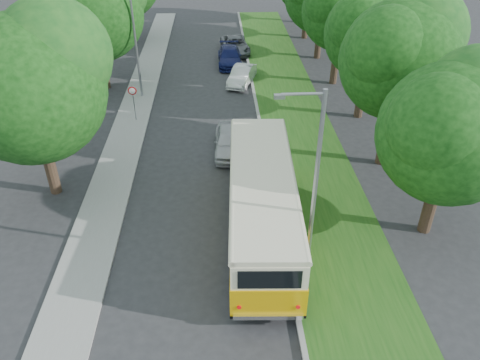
{
  "coord_description": "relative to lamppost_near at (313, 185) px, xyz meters",
  "views": [
    {
      "loc": [
        0.9,
        -16.19,
        13.67
      ],
      "look_at": [
        1.85,
        2.32,
        1.5
      ],
      "focal_mm": 35.0,
      "sensor_mm": 36.0,
      "label": 1
    }
  ],
  "objects": [
    {
      "name": "sidewalk",
      "position": [
        -9.01,
        7.5,
        -4.31
      ],
      "size": [
        2.2,
        70.0,
        0.12
      ],
      "primitive_type": "cube",
      "color": "gray",
      "rests_on": "ground"
    },
    {
      "name": "vintage_bus",
      "position": [
        -1.51,
        2.68,
        -2.76
      ],
      "size": [
        3.27,
        10.94,
        3.22
      ],
      "primitive_type": null,
      "rotation": [
        0.0,
        0.0,
        -0.05
      ],
      "color": "#F0B007",
      "rests_on": "ground"
    },
    {
      "name": "car_white",
      "position": [
        -1.4,
        20.73,
        -3.7
      ],
      "size": [
        2.61,
        4.3,
        1.34
      ],
      "primitive_type": "imported",
      "rotation": [
        0.0,
        0.0,
        -0.32
      ],
      "color": "silver",
      "rests_on": "ground"
    },
    {
      "name": "car_blue",
      "position": [
        -2.18,
        25.15,
        -3.67
      ],
      "size": [
        1.97,
        4.81,
        1.39
      ],
      "primitive_type": "imported",
      "rotation": [
        0.0,
        0.0,
        -0.0
      ],
      "color": "#121950",
      "rests_on": "ground"
    },
    {
      "name": "ground",
      "position": [
        -4.21,
        2.5,
        -4.37
      ],
      "size": [
        120.0,
        120.0,
        0.0
      ],
      "primitive_type": "plane",
      "color": "#2B2B2E",
      "rests_on": "ground"
    },
    {
      "name": "lamppost_far",
      "position": [
        -8.91,
        18.5,
        -0.25
      ],
      "size": [
        1.71,
        0.16,
        7.5
      ],
      "color": "gray",
      "rests_on": "ground"
    },
    {
      "name": "lamppost_near",
      "position": [
        0.0,
        0.0,
        0.0
      ],
      "size": [
        1.71,
        0.16,
        8.0
      ],
      "color": "gray",
      "rests_on": "ground"
    },
    {
      "name": "warning_sign",
      "position": [
        -8.71,
        14.48,
        -2.66
      ],
      "size": [
        0.56,
        0.1,
        2.5
      ],
      "color": "gray",
      "rests_on": "ground"
    },
    {
      "name": "curb",
      "position": [
        -0.61,
        7.5,
        -4.29
      ],
      "size": [
        0.2,
        70.0,
        0.15
      ],
      "primitive_type": "cube",
      "color": "gray",
      "rests_on": "ground"
    },
    {
      "name": "treeline",
      "position": [
        -1.06,
        20.49,
        1.56
      ],
      "size": [
        24.27,
        41.91,
        9.46
      ],
      "color": "#332319",
      "rests_on": "ground"
    },
    {
      "name": "car_grey",
      "position": [
        -1.6,
        28.32,
        -3.68
      ],
      "size": [
        2.72,
        5.13,
        1.37
      ],
      "primitive_type": "imported",
      "rotation": [
        0.0,
        0.0,
        0.09
      ],
      "color": "slate",
      "rests_on": "ground"
    },
    {
      "name": "grass_verge",
      "position": [
        1.74,
        7.5,
        -4.3
      ],
      "size": [
        4.5,
        70.0,
        0.13
      ],
      "primitive_type": "cube",
      "color": "#1C4E14",
      "rests_on": "ground"
    },
    {
      "name": "car_silver",
      "position": [
        -2.7,
        10.16,
        -3.65
      ],
      "size": [
        1.83,
        4.27,
        1.44
      ],
      "primitive_type": "imported",
      "rotation": [
        0.0,
        0.0,
        -0.03
      ],
      "color": "silver",
      "rests_on": "ground"
    }
  ]
}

